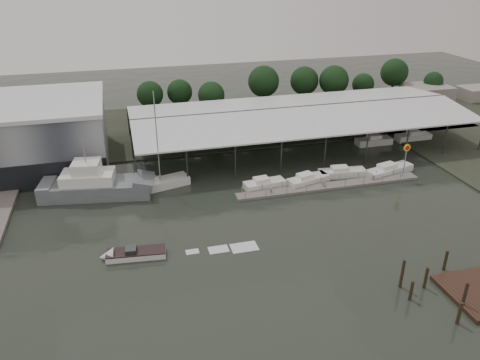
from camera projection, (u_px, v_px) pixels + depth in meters
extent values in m
plane|color=#262B23|center=(249.00, 238.00, 55.96)|extent=(200.00, 200.00, 0.00)
cube|color=#303628|center=(191.00, 126.00, 92.55)|extent=(140.00, 30.00, 0.30)
cube|color=gray|center=(26.00, 136.00, 73.48)|extent=(24.00, 20.00, 10.00)
cube|color=black|center=(20.00, 179.00, 66.01)|extent=(24.00, 0.30, 4.00)
cube|color=white|center=(20.00, 103.00, 71.24)|extent=(24.50, 20.50, 0.60)
cube|color=#2D3032|center=(299.00, 107.00, 81.41)|extent=(58.00, 0.40, 0.30)
cylinder|color=#2D3032|center=(137.00, 172.00, 66.38)|extent=(0.24, 0.24, 5.50)
cylinder|color=#2D3032|center=(129.00, 122.00, 86.45)|extent=(0.24, 0.24, 5.50)
cylinder|color=#2D3032|center=(405.00, 100.00, 99.89)|extent=(0.24, 0.24, 5.50)
cube|color=slate|center=(0.00, 212.00, 61.11)|extent=(3.00, 18.00, 0.50)
cube|color=slate|center=(329.00, 186.00, 68.07)|extent=(28.00, 2.00, 0.40)
cylinder|color=gray|center=(245.00, 196.00, 64.02)|extent=(0.10, 0.10, 1.20)
cylinder|color=gray|center=(405.00, 171.00, 71.61)|extent=(0.10, 0.10, 1.20)
cube|color=gray|center=(323.00, 184.00, 67.63)|extent=(0.30, 0.30, 0.70)
cylinder|color=gray|center=(405.00, 163.00, 69.87)|extent=(0.16, 0.16, 5.00)
cylinder|color=yellow|center=(407.00, 148.00, 68.79)|extent=(1.10, 0.12, 1.10)
cylinder|color=red|center=(407.00, 148.00, 68.73)|extent=(0.70, 0.05, 0.70)
cube|color=gray|center=(426.00, 94.00, 107.10)|extent=(10.00, 8.00, 4.00)
cube|color=gray|center=(477.00, 94.00, 109.46)|extent=(8.00, 6.00, 3.00)
cube|color=slate|center=(97.00, 189.00, 65.54)|extent=(15.65, 7.17, 2.40)
cube|color=slate|center=(144.00, 181.00, 65.73)|extent=(3.60, 5.09, 1.74)
cube|color=white|center=(88.00, 178.00, 64.69)|extent=(7.63, 5.11, 1.80)
cube|color=white|center=(86.00, 167.00, 63.95)|extent=(4.11, 3.99, 1.61)
cylinder|color=gray|center=(84.00, 151.00, 62.92)|extent=(0.18, 0.18, 3.50)
cube|color=gray|center=(46.00, 183.00, 64.36)|extent=(2.52, 4.92, 0.15)
cube|color=silver|center=(158.00, 185.00, 67.78)|extent=(9.62, 4.94, 1.40)
cube|color=white|center=(147.00, 182.00, 66.72)|extent=(3.33, 2.51, 0.80)
cylinder|color=gray|center=(157.00, 138.00, 64.91)|extent=(0.16, 0.16, 13.21)
cylinder|color=gray|center=(149.00, 178.00, 66.63)|extent=(3.41, 1.04, 0.12)
cube|color=silver|center=(136.00, 254.00, 52.22)|extent=(6.69, 2.67, 0.90)
cone|color=silver|center=(107.00, 257.00, 51.78)|extent=(1.80, 2.16, 2.00)
cube|color=black|center=(136.00, 251.00, 52.05)|extent=(6.69, 2.73, 0.12)
cube|color=#2D3032|center=(131.00, 250.00, 51.87)|extent=(1.34, 1.52, 0.50)
cube|color=silver|center=(192.00, 252.00, 53.24)|extent=(2.30, 1.50, 0.04)
cube|color=silver|center=(218.00, 249.00, 53.66)|extent=(3.10, 2.00, 0.04)
cube|color=silver|center=(244.00, 247.00, 54.07)|extent=(3.90, 2.50, 0.04)
cube|color=silver|center=(265.00, 185.00, 67.86)|extent=(6.25, 2.84, 1.10)
cube|color=white|center=(261.00, 180.00, 67.40)|extent=(2.28, 1.83, 0.70)
cube|color=silver|center=(308.00, 180.00, 69.15)|extent=(6.88, 3.80, 1.10)
cube|color=white|center=(305.00, 176.00, 68.69)|extent=(2.62, 2.14, 0.70)
cube|color=silver|center=(342.00, 173.00, 71.49)|extent=(7.35, 2.97, 1.10)
cube|color=white|center=(340.00, 169.00, 71.02)|extent=(2.66, 1.87, 0.70)
cube|color=silver|center=(389.00, 170.00, 72.35)|extent=(8.47, 4.16, 1.10)
cube|color=white|center=(387.00, 166.00, 71.89)|extent=(3.17, 2.27, 0.70)
cylinder|color=#34281A|center=(425.00, 280.00, 47.07)|extent=(0.32, 0.32, 3.06)
cylinder|color=#34281A|center=(464.00, 298.00, 44.25)|extent=(0.32, 0.32, 3.54)
cylinder|color=#34281A|center=(411.00, 293.00, 45.50)|extent=(0.32, 0.32, 2.79)
cylinder|color=#34281A|center=(402.00, 276.00, 47.02)|extent=(0.32, 0.32, 3.87)
cylinder|color=#34281A|center=(445.00, 263.00, 49.84)|extent=(0.32, 0.32, 2.99)
cylinder|color=#34281A|center=(459.00, 316.00, 42.48)|extent=(0.32, 0.32, 2.96)
cylinder|color=black|center=(151.00, 111.00, 95.92)|extent=(0.50, 0.50, 3.80)
sphere|color=#183515|center=(150.00, 94.00, 94.45)|extent=(5.32, 5.32, 5.32)
cylinder|color=black|center=(181.00, 108.00, 97.94)|extent=(0.50, 0.50, 3.71)
sphere|color=#183515|center=(180.00, 92.00, 96.50)|extent=(5.20, 5.20, 5.20)
cylinder|color=black|center=(212.00, 112.00, 95.30)|extent=(0.50, 0.50, 3.82)
sphere|color=#183515|center=(211.00, 95.00, 93.81)|extent=(5.35, 5.35, 5.35)
cylinder|color=black|center=(263.00, 101.00, 100.73)|extent=(0.50, 0.50, 4.71)
sphere|color=#183515|center=(264.00, 81.00, 98.90)|extent=(6.60, 6.60, 6.60)
cylinder|color=black|center=(303.00, 98.00, 103.14)|extent=(0.50, 0.50, 4.37)
sphere|color=#183515|center=(304.00, 81.00, 101.45)|extent=(6.12, 6.12, 6.12)
cylinder|color=black|center=(332.00, 99.00, 102.60)|extent=(0.50, 0.50, 4.53)
sphere|color=#183515|center=(334.00, 80.00, 100.84)|extent=(6.35, 6.35, 6.35)
cylinder|color=black|center=(362.00, 98.00, 105.27)|extent=(0.50, 0.50, 3.44)
sphere|color=#183515|center=(363.00, 84.00, 103.94)|extent=(4.82, 4.82, 4.82)
cylinder|color=black|center=(392.00, 89.00, 109.90)|extent=(0.50, 0.50, 4.48)
sphere|color=#183515|center=(394.00, 72.00, 108.16)|extent=(6.27, 6.27, 6.27)
cylinder|color=black|center=(431.00, 93.00, 109.39)|extent=(0.50, 0.50, 3.13)
sphere|color=#183515|center=(433.00, 81.00, 108.18)|extent=(4.38, 4.38, 4.38)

